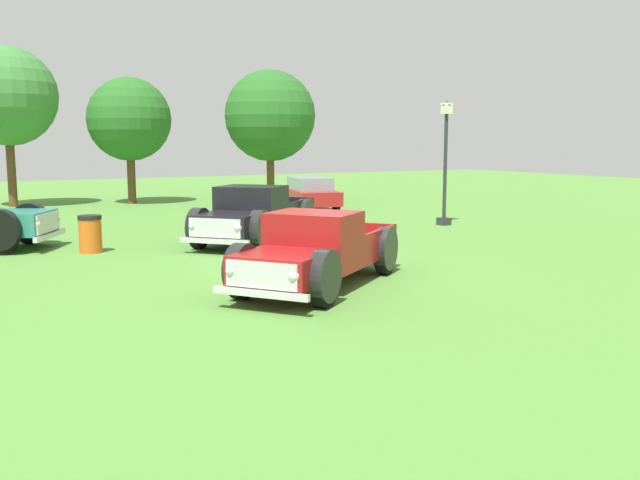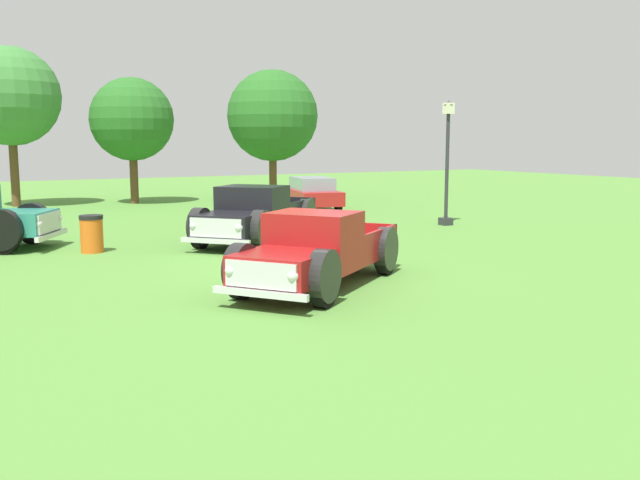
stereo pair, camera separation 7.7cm
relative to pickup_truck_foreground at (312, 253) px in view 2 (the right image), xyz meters
The scene contains 9 objects.
ground_plane 1.48m from the pickup_truck_foreground, 63.65° to the left, with size 80.00×80.00×0.00m, color #548C38.
pickup_truck_foreground is the anchor object (origin of this frame).
pickup_truck_behind_left 6.29m from the pickup_truck_foreground, 76.82° to the left, with size 5.03×4.79×1.57m.
sedan_distant_a 15.19m from the pickup_truck_foreground, 61.51° to the left, with size 2.51×4.28×1.34m.
lamp_post_near 11.10m from the pickup_truck_foreground, 37.34° to the left, with size 0.36×0.36×4.11m.
trash_can 7.14m from the pickup_truck_foreground, 112.97° to the left, with size 0.59×0.59×0.95m.
oak_tree_east 20.20m from the pickup_truck_foreground, 85.05° to the left, with size 3.69×3.69×5.60m.
oak_tree_west 21.58m from the pickup_truck_foreground, 98.42° to the left, with size 4.17×4.17×6.76m.
oak_tree_center 20.29m from the pickup_truck_foreground, 66.71° to the left, with size 4.26×4.26×6.10m.
Camera 2 is at (-6.79, -12.55, 2.81)m, focal length 38.83 mm.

